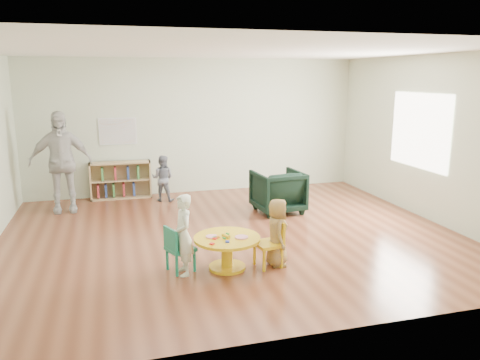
{
  "coord_description": "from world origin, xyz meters",
  "views": [
    {
      "loc": [
        -1.73,
        -6.74,
        2.43
      ],
      "look_at": [
        0.05,
        -0.3,
        0.95
      ],
      "focal_mm": 35.0,
      "sensor_mm": 36.0,
      "label": 1
    }
  ],
  "objects_px": {
    "kid_chair_left": "(177,248)",
    "bookshelf": "(120,180)",
    "toddler": "(163,178)",
    "activity_table": "(227,247)",
    "adult_caretaker": "(61,162)",
    "child_left": "(183,235)",
    "armchair": "(278,191)",
    "child_right": "(277,232)",
    "kid_chair_right": "(271,242)"
  },
  "relations": [
    {
      "from": "adult_caretaker",
      "to": "bookshelf",
      "type": "bearing_deg",
      "value": 32.49
    },
    {
      "from": "kid_chair_right",
      "to": "toddler",
      "type": "distance_m",
      "value": 3.82
    },
    {
      "from": "kid_chair_left",
      "to": "child_right",
      "type": "distance_m",
      "value": 1.3
    },
    {
      "from": "kid_chair_right",
      "to": "child_left",
      "type": "distance_m",
      "value": 1.16
    },
    {
      "from": "child_right",
      "to": "adult_caretaker",
      "type": "relative_size",
      "value": 0.49
    },
    {
      "from": "child_right",
      "to": "toddler",
      "type": "bearing_deg",
      "value": 28.42
    },
    {
      "from": "bookshelf",
      "to": "child_left",
      "type": "bearing_deg",
      "value": -80.79
    },
    {
      "from": "bookshelf",
      "to": "child_left",
      "type": "relative_size",
      "value": 1.17
    },
    {
      "from": "kid_chair_left",
      "to": "armchair",
      "type": "bearing_deg",
      "value": 115.05
    },
    {
      "from": "adult_caretaker",
      "to": "child_left",
      "type": "bearing_deg",
      "value": -66.57
    },
    {
      "from": "toddler",
      "to": "kid_chair_right",
      "type": "bearing_deg",
      "value": 127.68
    },
    {
      "from": "toddler",
      "to": "adult_caretaker",
      "type": "height_order",
      "value": "adult_caretaker"
    },
    {
      "from": "activity_table",
      "to": "kid_chair_left",
      "type": "height_order",
      "value": "kid_chair_left"
    },
    {
      "from": "child_right",
      "to": "kid_chair_right",
      "type": "bearing_deg",
      "value": 105.59
    },
    {
      "from": "bookshelf",
      "to": "adult_caretaker",
      "type": "bearing_deg",
      "value": -144.25
    },
    {
      "from": "activity_table",
      "to": "child_right",
      "type": "distance_m",
      "value": 0.68
    },
    {
      "from": "kid_chair_right",
      "to": "child_right",
      "type": "relative_size",
      "value": 0.68
    },
    {
      "from": "kid_chair_left",
      "to": "bookshelf",
      "type": "height_order",
      "value": "bookshelf"
    },
    {
      "from": "armchair",
      "to": "adult_caretaker",
      "type": "height_order",
      "value": "adult_caretaker"
    },
    {
      "from": "kid_chair_left",
      "to": "bookshelf",
      "type": "relative_size",
      "value": 0.49
    },
    {
      "from": "bookshelf",
      "to": "toddler",
      "type": "xyz_separation_m",
      "value": [
        0.81,
        -0.48,
        0.09
      ]
    },
    {
      "from": "kid_chair_left",
      "to": "child_left",
      "type": "relative_size",
      "value": 0.58
    },
    {
      "from": "armchair",
      "to": "child_right",
      "type": "height_order",
      "value": "child_right"
    },
    {
      "from": "kid_chair_left",
      "to": "child_left",
      "type": "bearing_deg",
      "value": 13.67
    },
    {
      "from": "adult_caretaker",
      "to": "kid_chair_right",
      "type": "bearing_deg",
      "value": -53.54
    },
    {
      "from": "child_right",
      "to": "activity_table",
      "type": "bearing_deg",
      "value": 97.19
    },
    {
      "from": "child_left",
      "to": "toddler",
      "type": "distance_m",
      "value": 3.64
    },
    {
      "from": "bookshelf",
      "to": "toddler",
      "type": "distance_m",
      "value": 0.95
    },
    {
      "from": "kid_chair_left",
      "to": "child_left",
      "type": "height_order",
      "value": "child_left"
    },
    {
      "from": "toddler",
      "to": "adult_caretaker",
      "type": "relative_size",
      "value": 0.5
    },
    {
      "from": "bookshelf",
      "to": "toddler",
      "type": "bearing_deg",
      "value": -30.35
    },
    {
      "from": "armchair",
      "to": "child_left",
      "type": "bearing_deg",
      "value": 42.59
    },
    {
      "from": "activity_table",
      "to": "toddler",
      "type": "bearing_deg",
      "value": 96.57
    },
    {
      "from": "activity_table",
      "to": "child_left",
      "type": "bearing_deg",
      "value": -178.12
    },
    {
      "from": "bookshelf",
      "to": "armchair",
      "type": "height_order",
      "value": "armchair"
    },
    {
      "from": "kid_chair_left",
      "to": "child_right",
      "type": "xyz_separation_m",
      "value": [
        1.29,
        -0.13,
        0.13
      ]
    },
    {
      "from": "kid_chair_left",
      "to": "toddler",
      "type": "height_order",
      "value": "toddler"
    },
    {
      "from": "kid_chair_left",
      "to": "toddler",
      "type": "relative_size",
      "value": 0.64
    },
    {
      "from": "activity_table",
      "to": "kid_chair_left",
      "type": "relative_size",
      "value": 1.45
    },
    {
      "from": "child_left",
      "to": "toddler",
      "type": "bearing_deg",
      "value": 172.1
    },
    {
      "from": "kid_chair_right",
      "to": "toddler",
      "type": "height_order",
      "value": "toddler"
    },
    {
      "from": "kid_chair_right",
      "to": "child_right",
      "type": "distance_m",
      "value": 0.15
    },
    {
      "from": "activity_table",
      "to": "adult_caretaker",
      "type": "xyz_separation_m",
      "value": [
        -2.26,
        3.36,
        0.62
      ]
    },
    {
      "from": "child_right",
      "to": "adult_caretaker",
      "type": "distance_m",
      "value": 4.52
    },
    {
      "from": "child_left",
      "to": "activity_table",
      "type": "bearing_deg",
      "value": 86.29
    },
    {
      "from": "armchair",
      "to": "child_right",
      "type": "bearing_deg",
      "value": 64.6
    },
    {
      "from": "armchair",
      "to": "adult_caretaker",
      "type": "bearing_deg",
      "value": -21.11
    },
    {
      "from": "activity_table",
      "to": "kid_chair_left",
      "type": "bearing_deg",
      "value": 173.18
    },
    {
      "from": "activity_table",
      "to": "kid_chair_left",
      "type": "distance_m",
      "value": 0.63
    },
    {
      "from": "armchair",
      "to": "child_left",
      "type": "relative_size",
      "value": 0.82
    }
  ]
}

